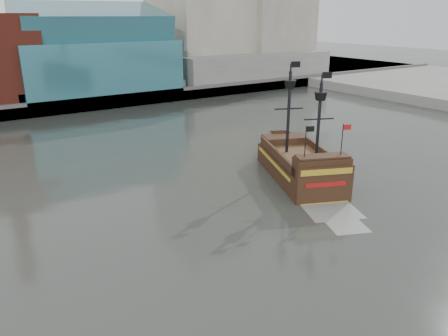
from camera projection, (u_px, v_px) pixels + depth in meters
ground at (304, 288)px, 28.30m from camera, size 400.00×400.00×0.00m
promenade_far at (25, 87)px, 100.26m from camera, size 220.00×60.00×2.00m
seawall at (58, 107)px, 76.98m from camera, size 220.00×1.00×2.60m
crane_a at (311, 6)px, 127.40m from camera, size 22.50×4.00×32.25m
crane_b at (310, 18)px, 141.44m from camera, size 19.10×4.00×26.25m
pirate_ship at (300, 168)px, 46.84m from camera, size 11.55×18.15×13.10m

